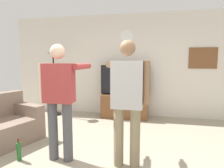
# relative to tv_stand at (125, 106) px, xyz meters

# --- Properties ---
(back_wall) EXTENTS (6.40, 0.10, 2.70)m
(back_wall) POSITION_rel_tv_stand_xyz_m (-0.05, 0.35, 1.05)
(back_wall) COLOR silver
(back_wall) RESTS_ON ground_plane
(tv_stand) EXTENTS (1.18, 0.48, 0.60)m
(tv_stand) POSITION_rel_tv_stand_xyz_m (0.00, 0.00, 0.00)
(tv_stand) COLOR brown
(tv_stand) RESTS_ON ground_plane
(television) EXTENTS (1.27, 0.07, 0.76)m
(television) POSITION_rel_tv_stand_xyz_m (0.00, 0.05, 0.68)
(television) COLOR black
(television) RESTS_ON tv_stand
(wall_clock) EXTENTS (0.34, 0.03, 0.34)m
(wall_clock) POSITION_rel_tv_stand_xyz_m (0.00, 0.29, 1.83)
(wall_clock) COLOR white
(framed_picture) EXTENTS (0.66, 0.04, 0.52)m
(framed_picture) POSITION_rel_tv_stand_xyz_m (1.90, 0.30, 1.24)
(framed_picture) COLOR brown
(floor_lamp) EXTENTS (0.32, 0.32, 1.80)m
(floor_lamp) POSITION_rel_tv_stand_xyz_m (-1.92, -0.13, 0.99)
(floor_lamp) COLOR black
(floor_lamp) RESTS_ON ground_plane
(person_standing_nearer_lamp) EXTENTS (0.61, 0.78, 1.72)m
(person_standing_nearer_lamp) POSITION_rel_tv_stand_xyz_m (-0.61, -2.34, 0.68)
(person_standing_nearer_lamp) COLOR #4C4C51
(person_standing_nearer_lamp) RESTS_ON ground_plane
(person_standing_nearer_couch) EXTENTS (0.60, 0.78, 1.75)m
(person_standing_nearer_couch) POSITION_rel_tv_stand_xyz_m (0.38, -2.31, 0.70)
(person_standing_nearer_couch) COLOR gray
(person_standing_nearer_couch) RESTS_ON ground_plane
(beverage_bottle) EXTENTS (0.07, 0.07, 0.34)m
(beverage_bottle) POSITION_rel_tv_stand_xyz_m (-1.21, -2.51, -0.16)
(beverage_bottle) COLOR #1E5923
(beverage_bottle) RESTS_ON ground_plane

